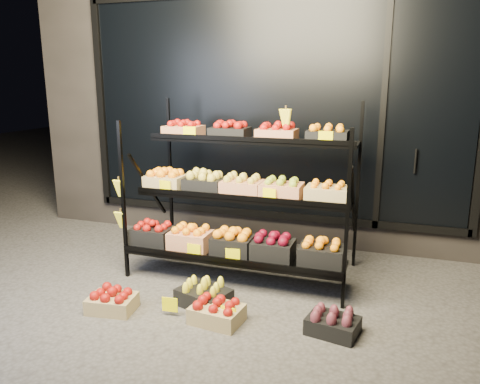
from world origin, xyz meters
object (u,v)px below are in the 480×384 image
(floor_crate_left, at_px, (112,300))
(display_rack, at_px, (240,195))
(floor_crate_midright, at_px, (217,311))
(floor_crate_midleft, at_px, (204,294))

(floor_crate_left, bearing_deg, display_rack, 47.39)
(floor_crate_left, xyz_separation_m, floor_crate_midright, (0.89, 0.10, 0.00))
(floor_crate_left, bearing_deg, floor_crate_midleft, 18.35)
(display_rack, distance_m, floor_crate_midleft, 1.01)
(floor_crate_midleft, relative_size, floor_crate_midright, 1.17)
(floor_crate_left, bearing_deg, floor_crate_midright, -1.19)
(floor_crate_midright, bearing_deg, floor_crate_midleft, 138.98)
(display_rack, bearing_deg, floor_crate_midleft, -95.52)
(floor_crate_left, height_order, floor_crate_midleft, floor_crate_midleft)
(display_rack, relative_size, floor_crate_midright, 5.20)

